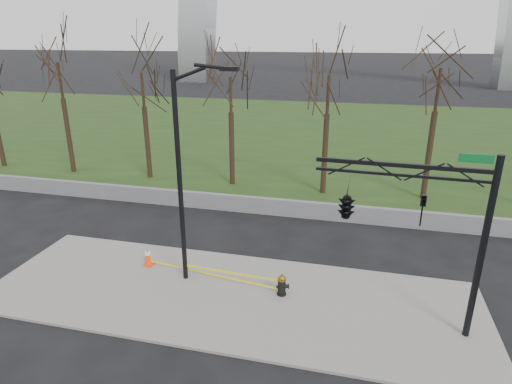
% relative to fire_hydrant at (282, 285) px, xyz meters
% --- Properties ---
extents(ground, '(500.00, 500.00, 0.00)m').
position_rel_fire_hydrant_xyz_m(ground, '(-1.87, -0.47, -0.49)').
color(ground, black).
rests_on(ground, ground).
extents(sidewalk, '(18.00, 6.00, 0.10)m').
position_rel_fire_hydrant_xyz_m(sidewalk, '(-1.87, -0.47, -0.44)').
color(sidewalk, slate).
rests_on(sidewalk, ground).
extents(grass_strip, '(120.00, 40.00, 0.06)m').
position_rel_fire_hydrant_xyz_m(grass_strip, '(-1.87, 29.53, -0.46)').
color(grass_strip, '#1D3513').
rests_on(grass_strip, ground).
extents(guardrail, '(60.00, 0.30, 0.90)m').
position_rel_fire_hydrant_xyz_m(guardrail, '(-1.87, 7.53, -0.04)').
color(guardrail, '#59595B').
rests_on(guardrail, ground).
extents(tree_row, '(56.34, 4.00, 8.09)m').
position_rel_fire_hydrant_xyz_m(tree_row, '(3.30, 11.53, 3.55)').
color(tree_row, black).
rests_on(tree_row, ground).
extents(fire_hydrant, '(0.53, 0.34, 0.85)m').
position_rel_fire_hydrant_xyz_m(fire_hydrant, '(0.00, 0.00, 0.00)').
color(fire_hydrant, black).
rests_on(fire_hydrant, sidewalk).
extents(traffic_cone, '(0.45, 0.45, 0.76)m').
position_rel_fire_hydrant_xyz_m(traffic_cone, '(-5.76, 0.83, -0.01)').
color(traffic_cone, '#FF3F0D').
rests_on(traffic_cone, sidewalk).
extents(street_light, '(2.39, 0.35, 8.21)m').
position_rel_fire_hydrant_xyz_m(street_light, '(-3.65, 0.24, 4.20)').
color(street_light, black).
rests_on(street_light, ground).
extents(traffic_signal_mast, '(5.10, 2.50, 6.00)m').
position_rel_fire_hydrant_xyz_m(traffic_signal_mast, '(2.84, -0.72, 3.66)').
color(traffic_signal_mast, black).
rests_on(traffic_signal_mast, ground).
extents(caution_tape, '(5.75, 0.83, 0.43)m').
position_rel_fire_hydrant_xyz_m(caution_tape, '(-2.51, 0.30, -0.05)').
color(caution_tape, yellow).
rests_on(caution_tape, ground).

